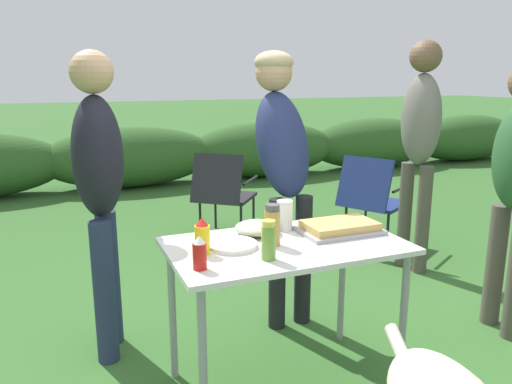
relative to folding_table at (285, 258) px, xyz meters
name	(u,v)px	position (x,y,z in m)	size (l,w,h in m)	color
ground_plane	(284,383)	(0.00, 0.00, -0.66)	(60.00, 60.00, 0.00)	#336028
shrub_hedge	(131,157)	(0.00, 4.96, -0.25)	(14.40, 0.90, 0.83)	#2D5623
folding_table	(285,258)	(0.00, 0.00, 0.00)	(1.10, 0.64, 0.74)	silver
food_tray	(340,227)	(0.32, 0.05, 0.10)	(0.40, 0.26, 0.06)	#9E9EA3
plate_stack	(232,245)	(-0.25, 0.04, 0.09)	(0.23, 0.23, 0.02)	white
mixing_bowl	(257,228)	(-0.07, 0.18, 0.11)	(0.22, 0.22, 0.07)	#ADBC99
paper_cup_stack	(285,215)	(0.08, 0.19, 0.15)	(0.08, 0.08, 0.15)	white
mustard_bottle	(202,237)	(-0.40, 0.01, 0.16)	(0.07, 0.07, 0.17)	yellow
spice_jar	(273,226)	(-0.07, 0.00, 0.17)	(0.07, 0.07, 0.19)	#B2893D
relish_jar	(269,241)	(-0.16, -0.17, 0.16)	(0.06, 0.06, 0.17)	olive
ketchup_bottle	(200,253)	(-0.46, -0.16, 0.14)	(0.06, 0.06, 0.14)	red
standing_person_with_beanie	(282,152)	(0.29, 0.68, 0.40)	(0.34, 0.47, 1.65)	black
standing_person_in_navy_coat	(99,179)	(-0.76, 0.65, 0.32)	(0.33, 0.41, 1.63)	#232D4C
standing_person_in_gray_fleece	(420,133)	(1.60, 1.01, 0.42)	(0.29, 0.36, 1.76)	#4C473D
camp_chair_green_behind_table	(223,191)	(0.45, 2.27, -0.20)	(0.73, 0.75, 0.83)	#232328
camp_chair_near_hedge	(372,197)	(1.59, 1.56, -0.20)	(0.74, 0.69, 0.83)	navy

